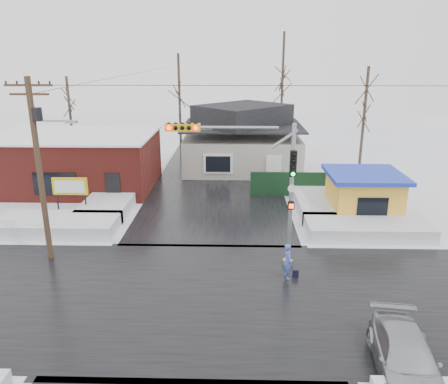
{
  "coord_description": "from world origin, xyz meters",
  "views": [
    {
      "loc": [
        1.36,
        -16.47,
        9.97
      ],
      "look_at": [
        0.8,
        5.41,
        3.0
      ],
      "focal_mm": 35.0,
      "sensor_mm": 36.0,
      "label": 1
    }
  ],
  "objects_px": {
    "utility_pole": "(40,160)",
    "car": "(406,359)",
    "marquee_sign": "(70,187)",
    "kiosk": "(363,194)",
    "pedestrian": "(288,261)",
    "traffic_signal": "(258,177)"
  },
  "relations": [
    {
      "from": "traffic_signal",
      "to": "marquee_sign",
      "type": "height_order",
      "value": "traffic_signal"
    },
    {
      "from": "utility_pole",
      "to": "marquee_sign",
      "type": "height_order",
      "value": "utility_pole"
    },
    {
      "from": "kiosk",
      "to": "traffic_signal",
      "type": "bearing_deg",
      "value": -135.16
    },
    {
      "from": "marquee_sign",
      "to": "pedestrian",
      "type": "distance_m",
      "value": 15.04
    },
    {
      "from": "marquee_sign",
      "to": "car",
      "type": "distance_m",
      "value": 21.31
    },
    {
      "from": "kiosk",
      "to": "pedestrian",
      "type": "distance_m",
      "value": 10.05
    },
    {
      "from": "marquee_sign",
      "to": "car",
      "type": "relative_size",
      "value": 0.55
    },
    {
      "from": "traffic_signal",
      "to": "utility_pole",
      "type": "xyz_separation_m",
      "value": [
        -10.36,
        0.53,
        0.57
      ]
    },
    {
      "from": "marquee_sign",
      "to": "kiosk",
      "type": "height_order",
      "value": "kiosk"
    },
    {
      "from": "utility_pole",
      "to": "pedestrian",
      "type": "relative_size",
      "value": 5.27
    },
    {
      "from": "utility_pole",
      "to": "kiosk",
      "type": "height_order",
      "value": "utility_pole"
    },
    {
      "from": "marquee_sign",
      "to": "kiosk",
      "type": "distance_m",
      "value": 18.51
    },
    {
      "from": "utility_pole",
      "to": "car",
      "type": "distance_m",
      "value": 17.48
    },
    {
      "from": "marquee_sign",
      "to": "kiosk",
      "type": "bearing_deg",
      "value": 1.55
    },
    {
      "from": "kiosk",
      "to": "pedestrian",
      "type": "height_order",
      "value": "kiosk"
    },
    {
      "from": "traffic_signal",
      "to": "pedestrian",
      "type": "relative_size",
      "value": 4.1
    },
    {
      "from": "utility_pole",
      "to": "car",
      "type": "relative_size",
      "value": 1.95
    },
    {
      "from": "marquee_sign",
      "to": "car",
      "type": "bearing_deg",
      "value": -41.82
    },
    {
      "from": "traffic_signal",
      "to": "kiosk",
      "type": "bearing_deg",
      "value": 44.84
    },
    {
      "from": "marquee_sign",
      "to": "pedestrian",
      "type": "height_order",
      "value": "marquee_sign"
    },
    {
      "from": "utility_pole",
      "to": "car",
      "type": "height_order",
      "value": "utility_pole"
    },
    {
      "from": "kiosk",
      "to": "pedestrian",
      "type": "xyz_separation_m",
      "value": [
        -5.67,
        -8.27,
        -0.61
      ]
    }
  ]
}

